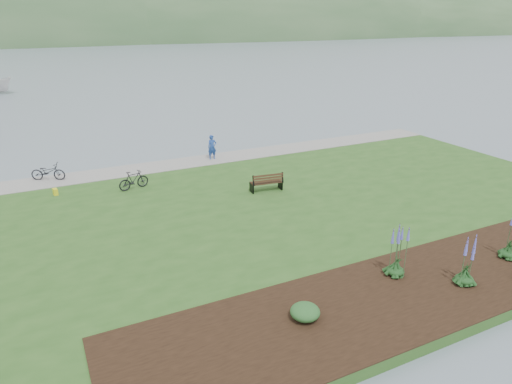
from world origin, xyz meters
TOP-DOWN VIEW (x-y plane):
  - ground at (0.00, 0.00)m, footprint 600.00×600.00m
  - lawn at (0.00, -2.00)m, footprint 34.00×20.00m
  - shoreline_path at (0.00, 6.90)m, footprint 34.00×2.20m
  - garden_bed at (3.00, -9.80)m, footprint 24.00×4.40m
  - far_hillside at (20.00, 170.00)m, footprint 580.00×80.00m
  - park_bench at (0.98, 0.41)m, footprint 1.70×0.86m
  - person at (0.50, 6.92)m, footprint 0.67×0.47m
  - bicycle_a at (-9.02, 7.20)m, footprint 1.37×1.95m
  - bicycle_b at (-5.10, 3.74)m, footprint 0.84×1.70m
  - pannier at (-8.86, 4.65)m, footprint 0.25×0.34m
  - echium_0 at (2.88, -10.31)m, footprint 0.62×0.62m
  - echium_1 at (5.80, -9.78)m, footprint 0.62×0.62m
  - echium_4 at (1.18, -8.87)m, footprint 0.62×0.62m
  - shrub_0 at (-2.93, -9.58)m, footprint 0.90×0.90m

SIDE VIEW (x-z plane):
  - ground at x=0.00m, z-range 0.00..0.00m
  - far_hillside at x=20.00m, z-range -19.00..19.00m
  - lawn at x=0.00m, z-range 0.00..0.40m
  - shoreline_path at x=0.00m, z-range 0.40..0.43m
  - garden_bed at x=3.00m, z-range 0.40..0.44m
  - pannier at x=-8.86m, z-range 0.40..0.73m
  - shrub_0 at x=-2.93m, z-range 0.44..0.89m
  - bicycle_a at x=-9.02m, z-range 0.40..1.37m
  - bicycle_b at x=-5.10m, z-range 0.40..1.38m
  - park_bench at x=0.98m, z-range 0.40..1.41m
  - echium_0 at x=2.88m, z-range 0.25..2.13m
  - person at x=0.50m, z-range 0.40..2.22m
  - echium_1 at x=5.80m, z-range 0.17..2.47m
  - echium_4 at x=1.18m, z-range 0.28..2.57m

